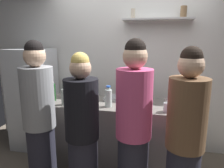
% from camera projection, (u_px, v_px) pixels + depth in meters
% --- Properties ---
extents(back_wall_assembly, '(4.80, 0.32, 2.60)m').
position_uv_depth(back_wall_assembly, '(130.00, 67.00, 3.30)').
color(back_wall_assembly, white).
rests_on(back_wall_assembly, ground).
extents(refrigerator, '(0.61, 0.62, 1.60)m').
position_uv_depth(refrigerator, '(34.00, 99.00, 3.35)').
color(refrigerator, silver).
rests_on(refrigerator, ground).
extents(counter, '(1.85, 0.66, 0.93)m').
position_uv_depth(counter, '(112.00, 135.00, 2.81)').
color(counter, '#66605B').
rests_on(counter, ground).
extents(baking_pan, '(0.34, 0.24, 0.05)m').
position_uv_depth(baking_pan, '(117.00, 98.00, 2.83)').
color(baking_pan, gray).
rests_on(baking_pan, counter).
extents(utensil_holder, '(0.10, 0.10, 0.21)m').
position_uv_depth(utensil_holder, '(168.00, 107.00, 2.35)').
color(utensil_holder, '#B2B2B7').
rests_on(utensil_holder, counter).
extents(wine_bottle_dark_glass, '(0.07, 0.07, 0.32)m').
position_uv_depth(wine_bottle_dark_glass, '(82.00, 91.00, 2.80)').
color(wine_bottle_dark_glass, black).
rests_on(wine_bottle_dark_glass, counter).
extents(wine_bottle_amber_glass, '(0.07, 0.07, 0.29)m').
position_uv_depth(wine_bottle_amber_glass, '(76.00, 98.00, 2.54)').
color(wine_bottle_amber_glass, '#472814').
rests_on(wine_bottle_amber_glass, counter).
extents(wine_bottle_pale_glass, '(0.08, 0.08, 0.32)m').
position_uv_depth(wine_bottle_pale_glass, '(64.00, 96.00, 2.60)').
color(wine_bottle_pale_glass, '#B2BFB2').
rests_on(wine_bottle_pale_glass, counter).
extents(wine_bottle_green_glass, '(0.07, 0.07, 0.34)m').
position_uv_depth(wine_bottle_green_glass, '(53.00, 91.00, 2.78)').
color(wine_bottle_green_glass, '#19471E').
rests_on(wine_bottle_green_glass, counter).
extents(water_bottle_plastic, '(0.08, 0.08, 0.26)m').
position_uv_depth(water_bottle_plastic, '(108.00, 98.00, 2.52)').
color(water_bottle_plastic, silver).
rests_on(water_bottle_plastic, counter).
extents(person_blonde, '(0.34, 0.34, 1.63)m').
position_uv_depth(person_blonde, '(82.00, 134.00, 2.08)').
color(person_blonde, '#262633').
rests_on(person_blonde, ground).
extents(person_grey_hoodie, '(0.34, 0.34, 1.74)m').
position_uv_depth(person_grey_hoodie, '(40.00, 122.00, 2.22)').
color(person_grey_hoodie, '#262633').
rests_on(person_grey_hoodie, ground).
extents(person_brown_jacket, '(0.34, 0.34, 1.69)m').
position_uv_depth(person_brown_jacket, '(185.00, 143.00, 1.84)').
color(person_brown_jacket, '#262633').
rests_on(person_brown_jacket, ground).
extents(person_pink_top, '(0.34, 0.34, 1.75)m').
position_uv_depth(person_pink_top, '(133.00, 132.00, 1.98)').
color(person_pink_top, '#262633').
rests_on(person_pink_top, ground).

